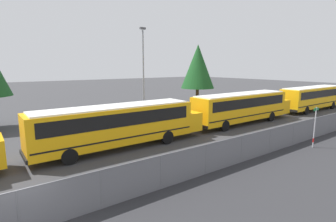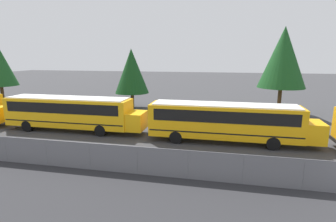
# 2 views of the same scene
# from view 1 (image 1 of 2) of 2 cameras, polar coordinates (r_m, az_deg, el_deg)

# --- Properties ---
(fence) EXTENTS (96.24, 0.07, 1.72)m
(fence) POSITION_cam_1_polar(r_m,az_deg,el_deg) (11.03, -29.86, -18.71)
(fence) COLOR #9EA0A5
(fence) RESTS_ON ground_plane
(school_bus_3) EXTENTS (13.32, 2.51, 3.15)m
(school_bus_3) POSITION_cam_1_polar(r_m,az_deg,el_deg) (19.05, -10.39, -2.55)
(school_bus_3) COLOR orange
(school_bus_3) RESTS_ON ground_plane
(school_bus_4) EXTENTS (13.32, 2.51, 3.15)m
(school_bus_4) POSITION_cam_1_polar(r_m,az_deg,el_deg) (27.91, 16.04, 1.15)
(school_bus_4) COLOR orange
(school_bus_4) RESTS_ON ground_plane
(school_bus_5) EXTENTS (13.32, 2.51, 3.15)m
(school_bus_5) POSITION_cam_1_polar(r_m,az_deg,el_deg) (40.02, 29.08, 2.82)
(school_bus_5) COLOR #EDA80F
(school_bus_5) RESTS_ON ground_plane
(street_sign) EXTENTS (0.70, 0.09, 2.99)m
(street_sign) POSITION_cam_1_polar(r_m,az_deg,el_deg) (21.71, 29.30, -2.93)
(street_sign) COLOR #B7B7BC
(street_sign) RESTS_ON ground_plane
(light_pole) EXTENTS (0.60, 0.24, 9.69)m
(light_pole) POSITION_cam_1_polar(r_m,az_deg,el_deg) (27.24, -5.38, 8.38)
(light_pole) COLOR gray
(light_pole) RESTS_ON ground_plane
(tree_0) EXTENTS (4.57, 4.57, 8.77)m
(tree_0) POSITION_cam_1_polar(r_m,az_deg,el_deg) (36.60, 6.50, 9.58)
(tree_0) COLOR #51381E
(tree_0) RESTS_ON ground_plane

